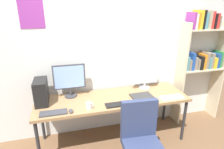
% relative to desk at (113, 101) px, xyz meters
% --- Properties ---
extents(wall_back, '(4.63, 0.11, 2.60)m').
position_rel_desk_xyz_m(wall_back, '(-0.00, 0.42, 0.61)').
color(wall_back, silver).
rests_on(wall_back, ground_plane).
extents(desk, '(2.23, 0.68, 0.74)m').
position_rel_desk_xyz_m(desk, '(0.00, 0.00, 0.00)').
color(desk, '#936D47').
rests_on(desk, ground_plane).
extents(bookshelf, '(0.83, 0.28, 1.97)m').
position_rel_desk_xyz_m(bookshelf, '(1.64, 0.23, 0.56)').
color(bookshelf, beige).
rests_on(bookshelf, ground_plane).
extents(office_chair, '(0.52, 0.52, 0.99)m').
position_rel_desk_xyz_m(office_chair, '(0.15, -0.75, -0.29)').
color(office_chair, '#2D2D33').
rests_on(office_chair, ground_plane).
extents(monitor_left, '(0.46, 0.18, 0.50)m').
position_rel_desk_xyz_m(monitor_left, '(-0.60, 0.21, 0.33)').
color(monitor_left, '#38383D').
rests_on(monitor_left, desk).
extents(monitor_right, '(0.44, 0.18, 0.39)m').
position_rel_desk_xyz_m(monitor_right, '(0.60, 0.21, 0.26)').
color(monitor_right, silver).
rests_on(monitor_right, desk).
extents(pc_tower, '(0.17, 0.34, 0.34)m').
position_rel_desk_xyz_m(pc_tower, '(-0.99, 0.10, 0.22)').
color(pc_tower, black).
rests_on(pc_tower, desk).
extents(keyboard_left, '(0.34, 0.13, 0.02)m').
position_rel_desk_xyz_m(keyboard_left, '(-0.84, -0.23, 0.06)').
color(keyboard_left, '#38383D').
rests_on(keyboard_left, desk).
extents(keyboard_center, '(0.33, 0.13, 0.02)m').
position_rel_desk_xyz_m(keyboard_center, '(0.00, -0.23, 0.06)').
color(keyboard_center, black).
rests_on(keyboard_center, desk).
extents(keyboard_right, '(0.35, 0.13, 0.02)m').
position_rel_desk_xyz_m(keyboard_right, '(0.84, -0.23, 0.06)').
color(keyboard_right, silver).
rests_on(keyboard_right, desk).
extents(computer_mouse, '(0.06, 0.10, 0.03)m').
position_rel_desk_xyz_m(computer_mouse, '(-0.62, -0.25, 0.07)').
color(computer_mouse, '#38383D').
rests_on(computer_mouse, desk).
extents(laptop_closed, '(0.33, 0.23, 0.02)m').
position_rel_desk_xyz_m(laptop_closed, '(0.42, -0.08, 0.06)').
color(laptop_closed, '#2D2D2D').
rests_on(laptop_closed, desk).
extents(coffee_mug, '(0.11, 0.08, 0.09)m').
position_rel_desk_xyz_m(coffee_mug, '(-0.39, -0.22, 0.10)').
color(coffee_mug, white).
rests_on(coffee_mug, desk).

